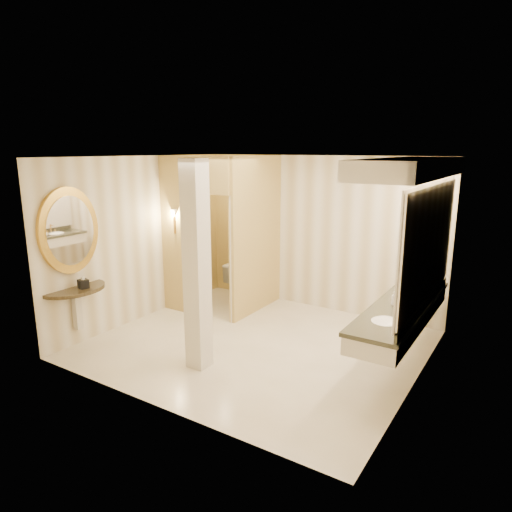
{
  "coord_description": "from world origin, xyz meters",
  "views": [
    {
      "loc": [
        3.34,
        -5.27,
        2.81
      ],
      "look_at": [
        -0.14,
        0.2,
        1.28
      ],
      "focal_mm": 32.0,
      "sensor_mm": 36.0,
      "label": 1
    }
  ],
  "objects": [
    {
      "name": "wall_back",
      "position": [
        0.0,
        2.0,
        1.35
      ],
      "size": [
        4.5,
        0.02,
        2.7
      ],
      "primitive_type": "cube",
      "color": "#EDE4CE",
      "rests_on": "floor"
    },
    {
      "name": "soap_bottle_c",
      "position": [
        1.87,
        0.3,
        0.97
      ],
      "size": [
        0.08,
        0.08,
        0.18
      ],
      "primitive_type": "imported",
      "rotation": [
        0.0,
        0.0,
        -0.14
      ],
      "color": "#C6B28C",
      "rests_on": "vanity"
    },
    {
      "name": "vanity",
      "position": [
        1.98,
        0.4,
        1.63
      ],
      "size": [
        0.75,
        2.78,
        2.09
      ],
      "color": "beige",
      "rests_on": "floor"
    },
    {
      "name": "ceiling",
      "position": [
        0.0,
        0.0,
        2.7
      ],
      "size": [
        4.5,
        4.5,
        0.0
      ],
      "primitive_type": "plane",
      "rotation": [
        3.14,
        0.0,
        0.0
      ],
      "color": "silver",
      "rests_on": "wall_back"
    },
    {
      "name": "soap_bottle_a",
      "position": [
        1.92,
        0.54,
        0.94
      ],
      "size": [
        0.07,
        0.07,
        0.13
      ],
      "primitive_type": "imported",
      "rotation": [
        0.0,
        0.0,
        -0.2
      ],
      "color": "beige",
      "rests_on": "vanity"
    },
    {
      "name": "toilet",
      "position": [
        -1.25,
        1.52,
        0.38
      ],
      "size": [
        0.49,
        0.78,
        0.76
      ],
      "primitive_type": "imported",
      "rotation": [
        0.0,
        0.0,
        3.04
      ],
      "color": "white",
      "rests_on": "floor"
    },
    {
      "name": "toilet_closet",
      "position": [
        -1.11,
        0.97,
        1.39
      ],
      "size": [
        1.5,
        1.55,
        2.7
      ],
      "color": "tan",
      "rests_on": "floor"
    },
    {
      "name": "wall_left",
      "position": [
        -2.25,
        0.0,
        1.35
      ],
      "size": [
        0.02,
        4.0,
        2.7
      ],
      "primitive_type": "cube",
      "color": "#EDE4CE",
      "rests_on": "floor"
    },
    {
      "name": "soap_bottle_b",
      "position": [
        1.82,
        0.73,
        0.94
      ],
      "size": [
        0.13,
        0.13,
        0.13
      ],
      "primitive_type": "imported",
      "rotation": [
        0.0,
        0.0,
        -0.33
      ],
      "color": "silver",
      "rests_on": "vanity"
    },
    {
      "name": "tissue_box",
      "position": [
        -2.06,
        -1.35,
        0.94
      ],
      "size": [
        0.15,
        0.15,
        0.13
      ],
      "primitive_type": "cube",
      "rotation": [
        0.0,
        0.0,
        -0.24
      ],
      "color": "black",
      "rests_on": "console_shelf"
    },
    {
      "name": "wall_sconce",
      "position": [
        -1.93,
        0.43,
        1.73
      ],
      "size": [
        0.14,
        0.14,
        0.42
      ],
      "color": "#B5883A",
      "rests_on": "toilet_closet"
    },
    {
      "name": "pillar",
      "position": [
        -0.28,
        -0.98,
        1.35
      ],
      "size": [
        0.26,
        0.26,
        2.7
      ],
      "primitive_type": "cube",
      "color": "beige",
      "rests_on": "floor"
    },
    {
      "name": "console_shelf",
      "position": [
        -2.21,
        -1.4,
        1.34
      ],
      "size": [
        0.94,
        0.94,
        1.92
      ],
      "color": "black",
      "rests_on": "floor"
    },
    {
      "name": "wall_right",
      "position": [
        2.25,
        0.0,
        1.35
      ],
      "size": [
        0.02,
        4.0,
        2.7
      ],
      "primitive_type": "cube",
      "color": "#EDE4CE",
      "rests_on": "floor"
    },
    {
      "name": "wall_front",
      "position": [
        0.0,
        -2.0,
        1.35
      ],
      "size": [
        4.5,
        0.02,
        2.7
      ],
      "primitive_type": "cube",
      "color": "#EDE4CE",
      "rests_on": "floor"
    },
    {
      "name": "floor",
      "position": [
        0.0,
        0.0,
        0.0
      ],
      "size": [
        4.5,
        4.5,
        0.0
      ],
      "primitive_type": "plane",
      "color": "white",
      "rests_on": "ground"
    }
  ]
}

